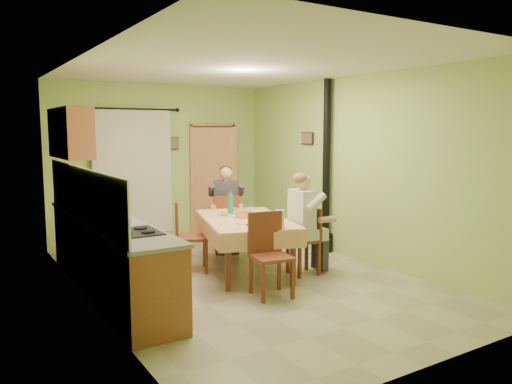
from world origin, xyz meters
TOP-DOWN VIEW (x-y plane):
  - floor at (0.00, 0.00)m, footprint 4.00×6.00m
  - room_shell at (0.00, 0.00)m, footprint 4.04×6.04m
  - kitchen_run at (-1.71, 0.40)m, footprint 0.64×3.64m
  - upper_cabinets at (-1.82, 1.70)m, footprint 0.35×1.40m
  - curtain at (-0.55, 2.90)m, footprint 1.70×0.07m
  - doorway at (1.04, 2.90)m, footprint 0.96×0.36m
  - dining_table at (0.20, 0.31)m, footprint 1.61×2.12m
  - tableware at (0.19, 0.21)m, footprint 0.61×1.63m
  - chair_far at (0.49, 1.39)m, footprint 0.53×0.53m
  - chair_near at (-0.08, -0.78)m, footprint 0.51×0.51m
  - chair_right at (0.82, -0.25)m, footprint 0.40×0.40m
  - chair_left at (-0.46, 0.72)m, footprint 0.58×0.58m
  - man_far at (0.49, 1.40)m, footprint 0.65×0.61m
  - man_right at (0.81, -0.25)m, footprint 0.48×0.60m
  - stove_flue at (1.90, 0.60)m, footprint 0.24×0.24m
  - picture_back at (0.25, 2.97)m, footprint 0.19×0.03m
  - picture_right at (1.97, 1.20)m, footprint 0.03×0.31m

SIDE VIEW (x-z plane):
  - floor at x=0.00m, z-range -0.01..0.01m
  - chair_right at x=0.82m, z-range -0.17..0.75m
  - chair_far at x=0.49m, z-range -0.19..0.77m
  - chair_near at x=-0.08m, z-range -0.21..0.79m
  - chair_left at x=-0.46m, z-range -0.21..0.80m
  - dining_table at x=0.20m, z-range 0.00..0.76m
  - kitchen_run at x=-1.71m, z-range -0.30..1.26m
  - tableware at x=0.19m, z-range 0.65..0.98m
  - man_far at x=0.49m, z-range 0.18..1.57m
  - man_right at x=0.81m, z-range 0.18..1.57m
  - stove_flue at x=1.90m, z-range -0.38..2.42m
  - doorway at x=1.04m, z-range -0.02..2.13m
  - curtain at x=-0.55m, z-range 0.15..2.37m
  - picture_back at x=0.25m, z-range 1.64..1.86m
  - room_shell at x=0.00m, z-range 0.41..3.23m
  - picture_right at x=1.97m, z-range 1.75..1.96m
  - upper_cabinets at x=-1.82m, z-range 1.60..2.30m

